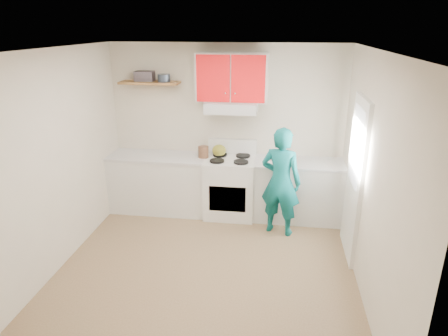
# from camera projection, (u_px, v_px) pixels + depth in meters

# --- Properties ---
(floor) EXTENTS (3.80, 3.80, 0.00)m
(floor) POSITION_uv_depth(u_px,v_px,m) (206.00, 270.00, 4.84)
(floor) COLOR brown
(floor) RESTS_ON ground
(ceiling) EXTENTS (3.60, 3.80, 0.04)m
(ceiling) POSITION_uv_depth(u_px,v_px,m) (202.00, 50.00, 3.95)
(ceiling) COLOR white
(ceiling) RESTS_ON floor
(back_wall) EXTENTS (3.60, 0.04, 2.60)m
(back_wall) POSITION_uv_depth(u_px,v_px,m) (227.00, 129.00, 6.16)
(back_wall) COLOR beige
(back_wall) RESTS_ON floor
(front_wall) EXTENTS (3.60, 0.04, 2.60)m
(front_wall) POSITION_uv_depth(u_px,v_px,m) (150.00, 270.00, 2.63)
(front_wall) COLOR beige
(front_wall) RESTS_ON floor
(left_wall) EXTENTS (0.04, 3.80, 2.60)m
(left_wall) POSITION_uv_depth(u_px,v_px,m) (53.00, 164.00, 4.63)
(left_wall) COLOR beige
(left_wall) RESTS_ON floor
(right_wall) EXTENTS (0.04, 3.80, 2.60)m
(right_wall) POSITION_uv_depth(u_px,v_px,m) (371.00, 180.00, 4.16)
(right_wall) COLOR beige
(right_wall) RESTS_ON floor
(door) EXTENTS (0.05, 0.85, 2.05)m
(door) POSITION_uv_depth(u_px,v_px,m) (355.00, 180.00, 4.91)
(door) COLOR white
(door) RESTS_ON floor
(door_glass) EXTENTS (0.01, 0.55, 0.95)m
(door_glass) POSITION_uv_depth(u_px,v_px,m) (356.00, 147.00, 4.77)
(door_glass) COLOR white
(door_glass) RESTS_ON door
(counter_left) EXTENTS (1.52, 0.60, 0.90)m
(counter_left) POSITION_uv_depth(u_px,v_px,m) (160.00, 183.00, 6.31)
(counter_left) COLOR silver
(counter_left) RESTS_ON floor
(counter_right) EXTENTS (1.32, 0.60, 0.90)m
(counter_right) POSITION_uv_depth(u_px,v_px,m) (298.00, 191.00, 6.03)
(counter_right) COLOR silver
(counter_right) RESTS_ON floor
(stove) EXTENTS (0.76, 0.65, 0.92)m
(stove) POSITION_uv_depth(u_px,v_px,m) (230.00, 187.00, 6.14)
(stove) COLOR white
(stove) RESTS_ON floor
(range_hood) EXTENTS (0.76, 0.44, 0.15)m
(range_hood) POSITION_uv_depth(u_px,v_px,m) (231.00, 107.00, 5.81)
(range_hood) COLOR silver
(range_hood) RESTS_ON back_wall
(upper_cabinets) EXTENTS (1.02, 0.33, 0.70)m
(upper_cabinets) POSITION_uv_depth(u_px,v_px,m) (232.00, 77.00, 5.72)
(upper_cabinets) COLOR red
(upper_cabinets) RESTS_ON back_wall
(shelf) EXTENTS (0.90, 0.30, 0.04)m
(shelf) POSITION_uv_depth(u_px,v_px,m) (150.00, 83.00, 5.93)
(shelf) COLOR brown
(shelf) RESTS_ON back_wall
(books) EXTENTS (0.29, 0.22, 0.15)m
(books) POSITION_uv_depth(u_px,v_px,m) (145.00, 76.00, 5.94)
(books) COLOR #443C43
(books) RESTS_ON shelf
(tin) EXTENTS (0.19, 0.19, 0.11)m
(tin) POSITION_uv_depth(u_px,v_px,m) (164.00, 78.00, 5.85)
(tin) COLOR #333D4C
(tin) RESTS_ON shelf
(kettle) EXTENTS (0.27, 0.27, 0.18)m
(kettle) POSITION_uv_depth(u_px,v_px,m) (219.00, 150.00, 6.09)
(kettle) COLOR olive
(kettle) RESTS_ON stove
(crock) EXTENTS (0.17, 0.17, 0.19)m
(crock) POSITION_uv_depth(u_px,v_px,m) (203.00, 153.00, 6.04)
(crock) COLOR brown
(crock) RESTS_ON counter_left
(cutting_board) EXTENTS (0.37, 0.30, 0.02)m
(cutting_board) POSITION_uv_depth(u_px,v_px,m) (275.00, 164.00, 5.82)
(cutting_board) COLOR olive
(cutting_board) RESTS_ON counter_right
(silicone_mat) EXTENTS (0.37, 0.33, 0.01)m
(silicone_mat) POSITION_uv_depth(u_px,v_px,m) (330.00, 166.00, 5.74)
(silicone_mat) COLOR red
(silicone_mat) RESTS_ON counter_right
(person) EXTENTS (0.65, 0.52, 1.56)m
(person) POSITION_uv_depth(u_px,v_px,m) (281.00, 182.00, 5.49)
(person) COLOR #0B6063
(person) RESTS_ON floor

